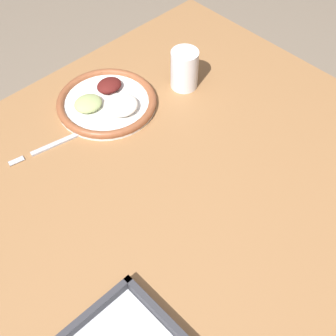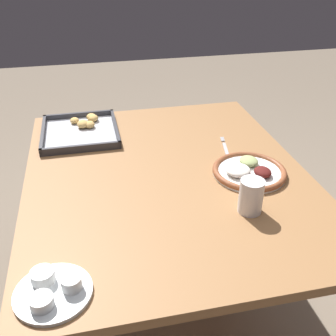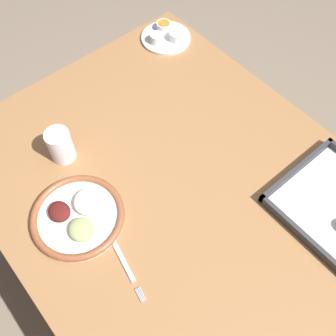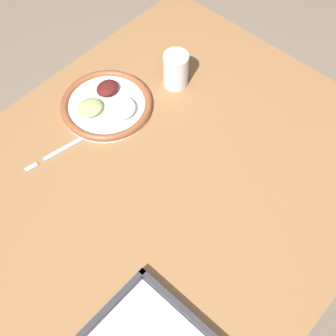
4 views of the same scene
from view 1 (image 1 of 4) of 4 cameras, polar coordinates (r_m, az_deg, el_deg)
The scene contains 5 objects.
ground_plane at distance 1.65m, azimuth -0.54°, elevation -17.45°, with size 8.00×8.00×0.00m, color #7A6B59.
dining_table at distance 1.09m, azimuth -0.78°, elevation -4.99°, with size 1.14×0.94×0.73m.
dinner_plate at distance 1.18m, azimuth -7.43°, elevation 7.99°, with size 0.25×0.25×0.04m.
fork at distance 1.11m, azimuth -13.78°, elevation 2.77°, with size 0.19×0.05×0.00m.
drinking_cup at distance 1.20m, azimuth 2.02°, elevation 11.94°, with size 0.07×0.07×0.10m.
Camera 1 is at (0.42, 0.46, 1.53)m, focal length 50.00 mm.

